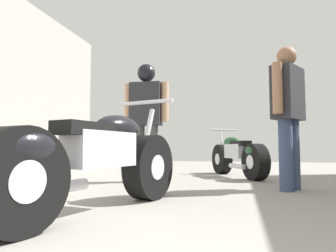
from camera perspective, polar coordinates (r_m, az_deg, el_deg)
The scene contains 5 objects.
ground_plane at distance 3.18m, azimuth 6.90°, elevation -13.11°, with size 16.44×16.44×0.00m, color gray.
motorcycle_maroon_cruiser at distance 2.38m, azimuth -13.26°, elevation -6.37°, with size 0.81×2.02×0.95m.
motorcycle_black_naked at distance 5.42m, azimuth 12.91°, elevation -5.49°, with size 1.01×1.73×0.86m.
mechanic_in_blue at distance 3.90m, azimuth 21.62°, elevation 3.14°, with size 0.44×0.65×1.72m.
mechanic_with_helmet at distance 4.56m, azimuth -4.13°, elevation 2.92°, with size 0.69×0.27×1.76m.
Camera 1 is at (0.36, 0.31, 0.50)m, focal length 32.47 mm.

